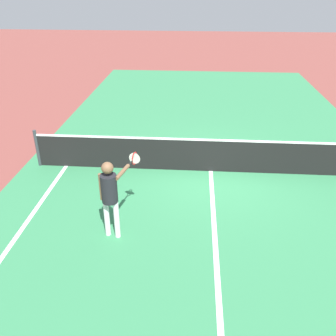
% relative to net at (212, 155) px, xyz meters
% --- Properties ---
extents(ground_plane, '(60.00, 60.00, 0.00)m').
position_rel_net_xyz_m(ground_plane, '(0.00, 0.00, -0.49)').
color(ground_plane, brown).
extents(court_surface_inbounds, '(10.62, 24.40, 0.00)m').
position_rel_net_xyz_m(court_surface_inbounds, '(0.00, 0.00, -0.49)').
color(court_surface_inbounds, '#2D7247').
rests_on(court_surface_inbounds, ground_plane).
extents(line_center_service, '(0.10, 6.40, 0.01)m').
position_rel_net_xyz_m(line_center_service, '(0.00, -3.20, -0.49)').
color(line_center_service, white).
rests_on(line_center_service, ground_plane).
extents(net, '(9.83, 0.09, 1.07)m').
position_rel_net_xyz_m(net, '(0.00, 0.00, 0.00)').
color(net, '#33383D').
rests_on(net, ground_plane).
extents(player_near, '(0.70, 1.16, 1.71)m').
position_rel_net_xyz_m(player_near, '(-2.11, -2.98, 0.57)').
color(player_near, white).
rests_on(player_near, ground_plane).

